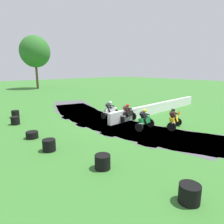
% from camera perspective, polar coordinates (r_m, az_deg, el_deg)
% --- Properties ---
extents(ground_plane, '(120.00, 120.00, 0.00)m').
position_cam_1_polar(ground_plane, '(14.95, 0.45, -3.50)').
color(ground_plane, '#38752D').
extents(track_asphalt, '(8.13, 25.05, 0.01)m').
position_cam_1_polar(track_asphalt, '(15.44, 2.36, -2.97)').
color(track_asphalt, '#515156').
rests_on(track_asphalt, ground).
extents(safety_barrier, '(12.93, 0.94, 0.90)m').
position_cam_1_polar(safety_barrier, '(19.41, 13.22, 1.25)').
color(safety_barrier, white).
rests_on(safety_barrier, ground).
extents(motorcycle_lead_white, '(1.68, 0.69, 1.42)m').
position_cam_1_polar(motorcycle_lead_white, '(16.84, -0.47, 0.63)').
color(motorcycle_lead_white, black).
rests_on(motorcycle_lead_white, ground).
extents(motorcycle_chase_black, '(1.68, 0.78, 1.42)m').
position_cam_1_polar(motorcycle_chase_black, '(15.69, 4.52, -0.28)').
color(motorcycle_chase_black, black).
rests_on(motorcycle_chase_black, ground).
extents(motorcycle_trailing_green, '(1.68, 0.86, 1.43)m').
position_cam_1_polar(motorcycle_trailing_green, '(13.86, 9.36, -2.14)').
color(motorcycle_trailing_green, black).
rests_on(motorcycle_trailing_green, ground).
extents(motorcycle_fourth_yellow, '(1.68, 1.08, 1.43)m').
position_cam_1_polar(motorcycle_fourth_yellow, '(14.54, 17.29, -1.88)').
color(motorcycle_fourth_yellow, black).
rests_on(motorcycle_fourth_yellow, ground).
extents(tire_stack_near, '(0.62, 0.62, 0.60)m').
position_cam_1_polar(tire_stack_near, '(18.78, -25.80, -0.51)').
color(tire_stack_near, black).
rests_on(tire_stack_near, ground).
extents(tire_stack_mid_a, '(0.62, 0.62, 0.60)m').
position_cam_1_polar(tire_stack_mid_a, '(16.45, -25.81, -2.20)').
color(tire_stack_mid_a, black).
rests_on(tire_stack_mid_a, ground).
extents(tire_stack_mid_b, '(0.71, 0.71, 0.40)m').
position_cam_1_polar(tire_stack_mid_b, '(12.93, -21.79, -6.07)').
color(tire_stack_mid_b, black).
rests_on(tire_stack_mid_b, ground).
extents(tire_stack_far, '(0.65, 0.65, 0.60)m').
position_cam_1_polar(tire_stack_far, '(10.70, -17.47, -8.99)').
color(tire_stack_far, black).
rests_on(tire_stack_far, ground).
extents(tire_stack_extra_a, '(0.66, 0.66, 0.60)m').
position_cam_1_polar(tire_stack_extra_a, '(8.56, -2.70, -13.97)').
color(tire_stack_extra_a, black).
rests_on(tire_stack_extra_a, ground).
extents(tire_stack_extra_b, '(0.67, 0.67, 0.60)m').
position_cam_1_polar(tire_stack_extra_b, '(7.12, 21.18, -20.84)').
color(tire_stack_extra_b, black).
rests_on(tire_stack_extra_b, ground).
extents(traffic_cone, '(0.28, 0.28, 0.44)m').
position_cam_1_polar(traffic_cone, '(18.97, 18.58, -0.04)').
color(traffic_cone, orange).
rests_on(traffic_cone, ground).
extents(tree_far_right, '(5.77, 5.77, 10.25)m').
position_cam_1_polar(tree_far_right, '(43.38, -21.07, 15.74)').
color(tree_far_right, brown).
rests_on(tree_far_right, ground).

